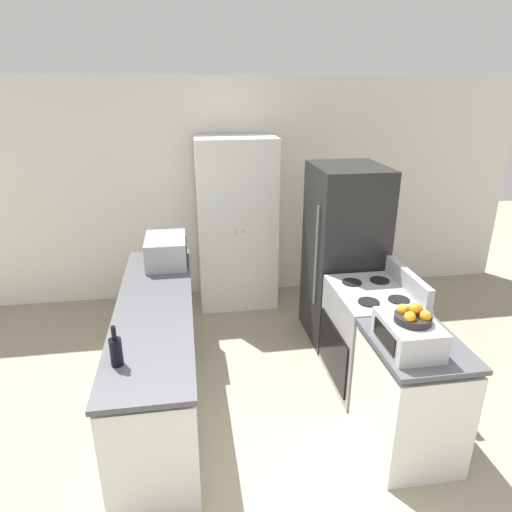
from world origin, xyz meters
TOP-DOWN VIEW (x-y plane):
  - wall_back at (0.00, 3.37)m, footprint 7.00×0.06m
  - counter_left at (-0.90, 1.33)m, footprint 0.60×2.46m
  - counter_right at (0.90, 0.48)m, footprint 0.60×0.76m
  - pantry_cabinet at (-0.04, 3.03)m, footprint 0.89×0.59m
  - stove at (0.92, 1.28)m, footprint 0.66×0.80m
  - refrigerator at (0.93, 2.10)m, footprint 0.69×0.77m
  - microwave at (-0.82, 2.18)m, footprint 0.39×0.53m
  - wine_bottle at (-1.08, 0.52)m, footprint 0.08×0.08m
  - toaster_oven at (0.79, 0.43)m, footprint 0.34×0.45m
  - fruit_bowl at (0.80, 0.41)m, footprint 0.24×0.24m

SIDE VIEW (x-z plane):
  - counter_right at x=0.90m, z-range -0.01..0.88m
  - counter_left at x=-0.90m, z-range -0.01..0.88m
  - stove at x=0.92m, z-range -0.07..0.98m
  - refrigerator at x=0.93m, z-range 0.00..1.80m
  - pantry_cabinet at x=-0.04m, z-range 0.00..1.98m
  - wine_bottle at x=-1.08m, z-range 0.86..1.13m
  - toaster_oven at x=0.79m, z-range 0.89..1.09m
  - microwave at x=-0.82m, z-range 0.89..1.15m
  - fruit_bowl at x=0.80m, z-range 1.07..1.21m
  - wall_back at x=0.00m, z-range 0.00..2.60m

